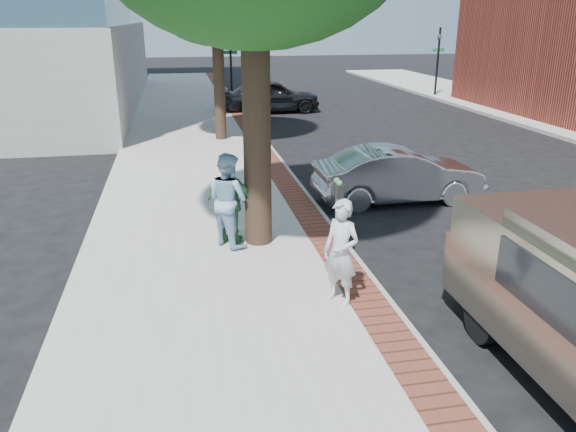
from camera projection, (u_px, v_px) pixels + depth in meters
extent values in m
plane|color=black|center=(311.00, 288.00, 9.46)|extent=(120.00, 120.00, 0.00)
cube|color=#9E9991|center=(199.00, 169.00, 16.56)|extent=(5.00, 60.00, 0.15)
cube|color=brown|center=(272.00, 163.00, 16.93)|extent=(0.60, 60.00, 0.01)
cube|color=gray|center=(284.00, 165.00, 17.02)|extent=(0.10, 60.00, 0.15)
cylinder|color=black|center=(231.00, 66.00, 29.33)|extent=(0.12, 0.12, 3.80)
imported|color=black|center=(230.00, 44.00, 28.97)|extent=(0.18, 0.15, 0.90)
cube|color=#1E7238|center=(231.00, 52.00, 29.10)|extent=(0.70, 0.03, 0.18)
cylinder|color=black|center=(437.00, 63.00, 31.45)|extent=(0.12, 0.12, 3.80)
imported|color=black|center=(439.00, 42.00, 31.08)|extent=(0.18, 0.15, 0.90)
cube|color=#1E7238|center=(439.00, 50.00, 31.21)|extent=(0.70, 0.03, 0.18)
cylinder|color=black|center=(257.00, 130.00, 10.32)|extent=(0.52, 0.52, 4.40)
cylinder|color=black|center=(219.00, 85.00, 19.77)|extent=(0.40, 0.40, 3.85)
cylinder|color=gray|center=(337.00, 227.00, 10.18)|extent=(0.07, 0.07, 1.15)
cube|color=#2D3030|center=(339.00, 191.00, 9.86)|extent=(0.12, 0.14, 0.24)
cube|color=#2D3030|center=(336.00, 189.00, 10.03)|extent=(0.12, 0.14, 0.24)
sphere|color=#3F8C4C|center=(339.00, 183.00, 9.81)|extent=(0.11, 0.11, 0.11)
sphere|color=#3F8C4C|center=(337.00, 180.00, 9.98)|extent=(0.11, 0.11, 0.11)
imported|color=#BCBCC1|center=(341.00, 252.00, 8.43)|extent=(0.68, 0.72, 1.65)
imported|color=#88B5D2|center=(228.00, 200.00, 10.61)|extent=(1.05, 1.11, 1.81)
imported|color=#397D44|center=(231.00, 202.00, 10.71)|extent=(1.05, 0.79, 1.66)
imported|color=#AAABB1|center=(399.00, 175.00, 13.71)|extent=(4.12, 1.51, 1.35)
imported|color=black|center=(271.00, 96.00, 26.74)|extent=(4.71, 2.05, 1.58)
cube|color=gray|center=(523.00, 266.00, 8.38)|extent=(2.09, 1.03, 0.90)
cylinder|color=black|center=(484.00, 318.00, 7.81)|extent=(0.26, 0.72, 0.72)
cube|color=black|center=(554.00, 299.00, 6.01)|extent=(0.05, 2.24, 0.62)
cube|color=black|center=(508.00, 231.00, 8.73)|extent=(1.79, 0.05, 0.45)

